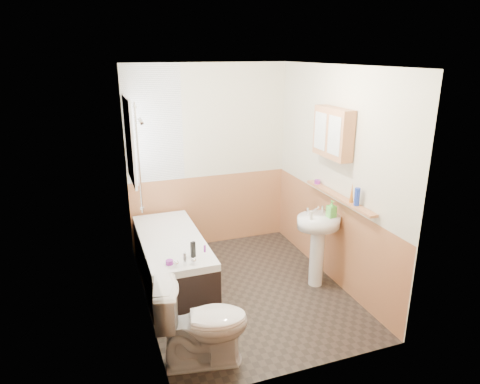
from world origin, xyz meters
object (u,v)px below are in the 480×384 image
object	(u,v)px
medicine_cabinet	(333,133)
toilet	(202,323)
bathtub	(172,258)
sink	(318,236)
pine_shelf	(339,197)

from	to	relation	value
medicine_cabinet	toilet	bearing A→B (deg)	-151.69
bathtub	sink	size ratio (longest dim) A/B	1.71
bathtub	toilet	xyz separation A→B (m)	(-0.03, -1.50, 0.10)
sink	medicine_cabinet	distance (m)	1.18
bathtub	medicine_cabinet	world-z (taller)	medicine_cabinet
bathtub	toilet	size ratio (longest dim) A/B	2.06
toilet	medicine_cabinet	size ratio (longest dim) A/B	1.33
toilet	sink	world-z (taller)	sink
sink	bathtub	bearing A→B (deg)	158.27
toilet	pine_shelf	xyz separation A→B (m)	(1.80, 0.79, 0.69)
pine_shelf	medicine_cabinet	xyz separation A→B (m)	(-0.03, 0.16, 0.69)
bathtub	medicine_cabinet	distance (m)	2.35
pine_shelf	toilet	bearing A→B (deg)	-156.31
toilet	sink	distance (m)	1.82
bathtub	medicine_cabinet	bearing A→B (deg)	-17.36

